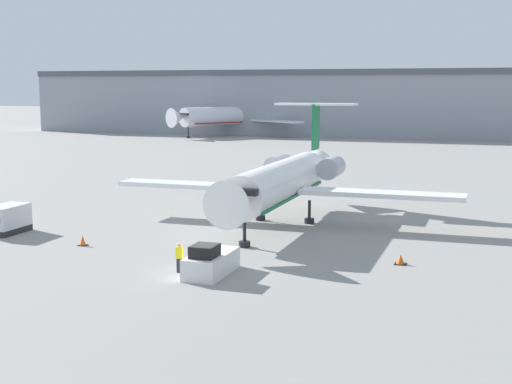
{
  "coord_description": "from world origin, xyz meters",
  "views": [
    {
      "loc": [
        15.92,
        -37.42,
        10.9
      ],
      "look_at": [
        0.0,
        10.04,
        3.46
      ],
      "focal_mm": 50.0,
      "sensor_mm": 36.0,
      "label": 1
    }
  ],
  "objects": [
    {
      "name": "airplane_main",
      "position": [
        0.03,
        16.69,
        3.47
      ],
      "size": [
        28.35,
        24.44,
        9.35
      ],
      "color": "white",
      "rests_on": "ground"
    },
    {
      "name": "worker_near_tug",
      "position": [
        -1.37,
        -0.06,
        0.95
      ],
      "size": [
        0.4,
        0.25,
        1.8
      ],
      "color": "#232838",
      "rests_on": "ground"
    },
    {
      "name": "traffic_cone_left",
      "position": [
        -10.75,
        4.42,
        0.35
      ],
      "size": [
        0.58,
        0.58,
        0.73
      ],
      "color": "black",
      "rests_on": "ground"
    },
    {
      "name": "luggage_cart",
      "position": [
        -18.39,
        6.31,
        1.05
      ],
      "size": [
        1.95,
        3.44,
        2.11
      ],
      "color": "#232326",
      "rests_on": "ground"
    },
    {
      "name": "pushback_tug",
      "position": [
        0.53,
        0.17,
        0.74
      ],
      "size": [
        1.99,
        4.5,
        1.95
      ],
      "color": "silver",
      "rests_on": "ground"
    },
    {
      "name": "ground_plane",
      "position": [
        0.0,
        0.0,
        0.0
      ],
      "size": [
        600.0,
        600.0,
        0.0
      ],
      "primitive_type": "plane",
      "color": "gray"
    },
    {
      "name": "airplane_parked_far_left",
      "position": [
        -38.01,
        114.54,
        4.36
      ],
      "size": [
        31.07,
        36.49,
        11.55
      ],
      "color": "silver",
      "rests_on": "ground"
    },
    {
      "name": "traffic_cone_right",
      "position": [
        10.75,
        6.11,
        0.3
      ],
      "size": [
        0.72,
        0.72,
        0.63
      ],
      "color": "black",
      "rests_on": "ground"
    },
    {
      "name": "terminal_building",
      "position": [
        0.0,
        120.0,
        7.28
      ],
      "size": [
        180.0,
        16.8,
        14.51
      ],
      "color": "#8C939E",
      "rests_on": "ground"
    }
  ]
}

